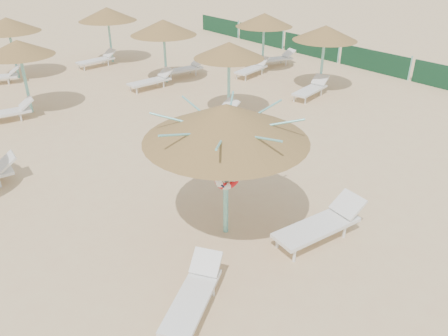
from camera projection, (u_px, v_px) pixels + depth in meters
ground at (226, 241)px, 9.41m from camera, size 120.00×120.00×0.00m
main_palapa at (226, 123)px, 8.51m from camera, size 3.34×3.34×2.99m
lounger_main_a at (194, 294)px, 7.59m from camera, size 1.83×1.49×0.67m
lounger_main_b at (322, 224)px, 9.34m from camera, size 2.22×0.84×0.79m
palapa_field at (90, 39)px, 16.86m from camera, size 19.06×12.85×2.72m
windbreak_fence at (311, 47)px, 23.76m from camera, size 0.08×19.84×1.10m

